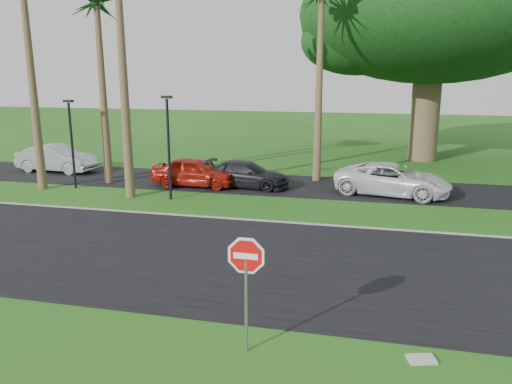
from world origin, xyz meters
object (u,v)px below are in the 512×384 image
object	(u,v)px
car_dark	(246,175)
car_minivan	(393,180)
car_silver	(57,159)
stop_sign_near	(246,271)
car_red	(195,172)

from	to	relation	value
car_dark	car_minivan	xyz separation A→B (m)	(7.09, -0.04, 0.10)
car_silver	car_dark	distance (m)	11.64
stop_sign_near	car_minivan	size ratio (longest dim) A/B	0.50
stop_sign_near	car_silver	size ratio (longest dim) A/B	0.57
stop_sign_near	car_dark	size ratio (longest dim) A/B	0.60
car_red	car_minivan	bearing A→B (deg)	-87.43
car_minivan	stop_sign_near	bearing A→B (deg)	178.57
car_red	stop_sign_near	bearing A→B (deg)	-155.80
car_silver	car_red	bearing A→B (deg)	-97.49
car_silver	stop_sign_near	bearing A→B (deg)	-132.89
car_silver	car_minivan	bearing A→B (deg)	-90.85
car_silver	car_dark	xyz separation A→B (m)	(11.58, -1.26, -0.13)
car_red	car_minivan	size ratio (longest dim) A/B	0.81
car_silver	car_dark	size ratio (longest dim) A/B	1.06
stop_sign_near	car_red	bearing A→B (deg)	113.96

